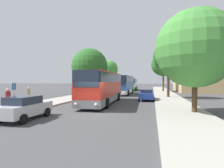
% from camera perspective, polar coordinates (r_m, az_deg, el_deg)
% --- Properties ---
extents(ground_plane, '(300.00, 300.00, 0.00)m').
position_cam_1_polar(ground_plane, '(14.46, -6.28, -9.28)').
color(ground_plane, '#424244').
rests_on(ground_plane, ground).
extents(sidewalk_left, '(4.00, 120.00, 0.15)m').
position_cam_1_polar(sidewalk_left, '(17.99, -27.99, -7.12)').
color(sidewalk_left, '#A39E93').
rests_on(sidewalk_left, ground_plane).
extents(sidewalk_right, '(4.00, 120.00, 0.15)m').
position_cam_1_polar(sidewalk_right, '(13.84, 22.66, -9.51)').
color(sidewalk_right, '#A39E93').
rests_on(sidewalk_right, ground_plane).
extents(building_right_background, '(17.32, 14.82, 17.92)m').
position_cam_1_polar(building_right_background, '(47.81, 30.88, 8.54)').
color(building_right_background, tan).
rests_on(building_right_background, ground_plane).
extents(bus_front, '(3.03, 11.72, 3.53)m').
position_cam_1_polar(bus_front, '(19.92, -2.96, -1.01)').
color(bus_front, gray).
rests_on(bus_front, ground_plane).
extents(bus_middle, '(2.94, 10.70, 3.54)m').
position_cam_1_polar(bus_middle, '(33.80, 3.89, -0.16)').
color(bus_middle, silver).
rests_on(bus_middle, ground_plane).
extents(bus_rear, '(2.95, 11.25, 3.24)m').
position_cam_1_polar(bus_rear, '(48.41, 6.44, 0.01)').
color(bus_rear, '#238942').
rests_on(bus_rear, ground_plane).
extents(parked_car_left_curb, '(1.95, 3.93, 1.57)m').
position_cam_1_polar(parked_car_left_curb, '(13.17, -26.62, -6.84)').
color(parked_car_left_curb, '#B7B7BC').
rests_on(parked_car_left_curb, ground_plane).
extents(parked_car_right_near, '(2.08, 4.48, 1.47)m').
position_cam_1_polar(parked_car_right_near, '(23.74, 11.16, -3.38)').
color(parked_car_right_near, '#233D9E').
rests_on(parked_car_right_near, ground_plane).
extents(bus_stop_sign, '(0.08, 0.45, 2.29)m').
position_cam_1_polar(bus_stop_sign, '(17.81, -29.36, -2.35)').
color(bus_stop_sign, gray).
rests_on(bus_stop_sign, sidewalk_left).
extents(pedestrian_waiting_near, '(0.36, 0.36, 1.90)m').
position_cam_1_polar(pedestrian_waiting_near, '(15.10, -30.83, -4.70)').
color(pedestrian_waiting_near, '#23232D').
rests_on(pedestrian_waiting_near, sidewalk_left).
extents(pedestrian_waiting_far, '(0.36, 0.36, 1.78)m').
position_cam_1_polar(pedestrian_waiting_far, '(20.90, -25.59, -3.29)').
color(pedestrian_waiting_far, '#23232D').
rests_on(pedestrian_waiting_far, sidewalk_left).
extents(tree_left_near, '(6.55, 6.55, 8.34)m').
position_cam_1_polar(tree_left_near, '(32.15, -7.30, 5.70)').
color(tree_left_near, brown).
rests_on(tree_left_near, sidewalk_left).
extents(tree_left_far, '(5.07, 5.07, 8.30)m').
position_cam_1_polar(tree_left_far, '(50.19, -0.92, 4.81)').
color(tree_left_far, '#47331E').
rests_on(tree_left_far, sidewalk_left).
extents(tree_right_near, '(4.62, 4.62, 8.46)m').
position_cam_1_polar(tree_right_near, '(28.15, 17.95, 8.50)').
color(tree_right_near, '#47331E').
rests_on(tree_right_near, sidewalk_right).
extents(tree_right_mid, '(5.70, 5.70, 9.26)m').
position_cam_1_polar(tree_right_mid, '(43.95, 16.41, 6.15)').
color(tree_right_mid, '#513D23').
rests_on(tree_right_mid, sidewalk_right).
extents(tree_right_far, '(6.10, 6.10, 8.01)m').
position_cam_1_polar(tree_right_far, '(15.29, 25.46, 10.39)').
color(tree_right_far, '#47331E').
rests_on(tree_right_far, sidewalk_right).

